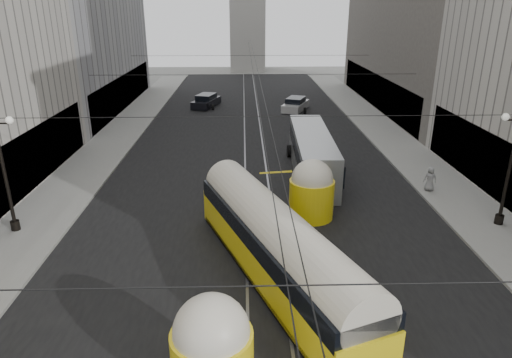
{
  "coord_description": "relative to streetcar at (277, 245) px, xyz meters",
  "views": [
    {
      "loc": [
        -0.83,
        -3.32,
        10.97
      ],
      "look_at": [
        -0.3,
        15.64,
        3.72
      ],
      "focal_mm": 32.0,
      "sensor_mm": 36.0,
      "label": 1
    }
  ],
  "objects": [
    {
      "name": "road",
      "position": [
        -0.5,
        19.13,
        -1.65
      ],
      "size": [
        20.0,
        85.0,
        0.02
      ],
      "primitive_type": "cube",
      "color": "black",
      "rests_on": "ground"
    },
    {
      "name": "sidewalk_left",
      "position": [
        -12.5,
        22.63,
        -1.57
      ],
      "size": [
        4.0,
        72.0,
        0.15
      ],
      "primitive_type": "cube",
      "color": "gray",
      "rests_on": "ground"
    },
    {
      "name": "sidewalk_right",
      "position": [
        11.5,
        22.63,
        -1.57
      ],
      "size": [
        4.0,
        72.0,
        0.15
      ],
      "primitive_type": "cube",
      "color": "gray",
      "rests_on": "ground"
    },
    {
      "name": "rail_left",
      "position": [
        -1.25,
        19.13,
        -1.65
      ],
      "size": [
        0.12,
        85.0,
        0.04
      ],
      "primitive_type": "cube",
      "color": "gray",
      "rests_on": "ground"
    },
    {
      "name": "rail_right",
      "position": [
        0.25,
        19.13,
        -1.65
      ],
      "size": [
        0.12,
        85.0,
        0.04
      ],
      "primitive_type": "cube",
      "color": "gray",
      "rests_on": "ground"
    },
    {
      "name": "lamppost_left_mid",
      "position": [
        -13.1,
        4.63,
        2.1
      ],
      "size": [
        1.86,
        0.44,
        6.37
      ],
      "color": "black",
      "rests_on": "sidewalk_left"
    },
    {
      "name": "lamppost_right_mid",
      "position": [
        12.1,
        4.63,
        2.1
      ],
      "size": [
        1.86,
        0.44,
        6.37
      ],
      "color": "black",
      "rests_on": "sidewalk_right"
    },
    {
      "name": "catenary",
      "position": [
        -0.38,
        18.12,
        4.24
      ],
      "size": [
        25.0,
        72.0,
        0.23
      ],
      "color": "black",
      "rests_on": "ground"
    },
    {
      "name": "streetcar",
      "position": [
        0.0,
        0.0,
        0.0
      ],
      "size": [
        7.07,
        14.51,
        3.37
      ],
      "color": "yellow",
      "rests_on": "ground"
    },
    {
      "name": "city_bus",
      "position": [
        3.32,
        12.94,
        -0.08
      ],
      "size": [
        2.74,
        11.3,
        2.85
      ],
      "color": "#9A9D9F",
      "rests_on": "ground"
    },
    {
      "name": "sedan_white_far",
      "position": [
        4.43,
        33.13,
        -0.98
      ],
      "size": [
        3.52,
        5.01,
        1.46
      ],
      "color": "silver",
      "rests_on": "ground"
    },
    {
      "name": "sedan_dark_far",
      "position": [
        -5.57,
        35.29,
        -0.97
      ],
      "size": [
        3.25,
        5.05,
        1.48
      ],
      "color": "black",
      "rests_on": "ground"
    },
    {
      "name": "pedestrian_sidewalk_right",
      "position": [
        10.17,
        9.31,
        -0.73
      ],
      "size": [
        0.83,
        0.61,
        1.54
      ],
      "primitive_type": "imported",
      "rotation": [
        0.0,
        0.0,
        2.92
      ],
      "color": "gray",
      "rests_on": "sidewalk_right"
    }
  ]
}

